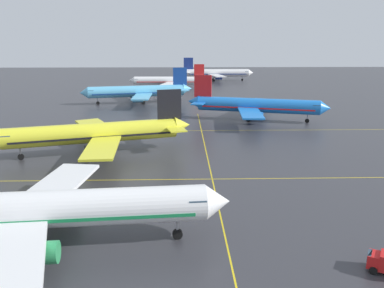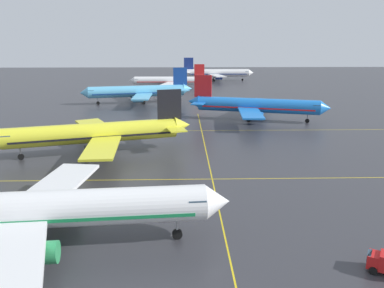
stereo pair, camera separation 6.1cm
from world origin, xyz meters
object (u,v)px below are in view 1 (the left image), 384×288
(airliner_far_left_stand, at_px, (138,91))
(airliner_distant_taxiway, at_px, (216,73))
(airliner_third_row, at_px, (256,106))
(airliner_second_row, at_px, (96,133))
(airliner_far_right_stand, at_px, (169,81))
(airliner_front_gate, at_px, (44,210))

(airliner_far_left_stand, relative_size, airliner_distant_taxiway, 0.99)
(airliner_third_row, relative_size, airliner_far_left_stand, 0.99)
(airliner_second_row, bearing_deg, airliner_far_right_stand, 83.72)
(airliner_front_gate, bearing_deg, airliner_far_right_stand, 86.15)
(airliner_third_row, distance_m, airliner_far_left_stand, 48.74)
(airliner_far_right_stand, xyz_separation_m, airliner_distant_taxiway, (25.41, 36.48, 0.44))
(airliner_far_left_stand, height_order, airliner_distant_taxiway, airliner_distant_taxiway)
(airliner_distant_taxiway, bearing_deg, airliner_far_right_stand, -124.86)
(airliner_front_gate, height_order, airliner_far_left_stand, airliner_front_gate)
(airliner_second_row, height_order, airliner_far_left_stand, airliner_far_left_stand)
(airliner_second_row, bearing_deg, airliner_far_left_stand, 88.49)
(airliner_far_left_stand, bearing_deg, airliner_front_gate, -89.81)
(airliner_front_gate, bearing_deg, airliner_second_row, 93.18)
(airliner_far_right_stand, relative_size, airliner_distant_taxiway, 0.90)
(airliner_third_row, distance_m, airliner_far_right_stand, 77.76)
(airliner_third_row, height_order, airliner_distant_taxiway, airliner_distant_taxiway)
(airliner_far_right_stand, height_order, airliner_distant_taxiway, airliner_distant_taxiway)
(airliner_third_row, distance_m, airliner_distant_taxiway, 109.42)
(airliner_second_row, xyz_separation_m, airliner_far_left_stand, (1.70, 64.40, 0.03))
(airliner_third_row, height_order, airliner_far_right_stand, airliner_third_row)
(airliner_third_row, relative_size, airliner_far_right_stand, 1.09)
(airliner_far_right_stand, bearing_deg, airliner_distant_taxiway, 55.14)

